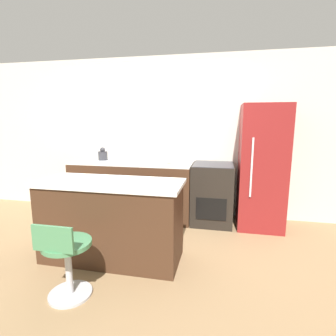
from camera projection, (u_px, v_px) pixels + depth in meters
name	position (u px, v px, depth m)	size (l,w,h in m)	color
ground_plane	(144.00, 225.00, 4.01)	(14.00, 14.00, 0.00)	#8E704C
wall_back	(155.00, 137.00, 4.45)	(8.00, 0.06, 2.60)	beige
back_counter	(132.00, 189.00, 4.32)	(1.97, 0.65, 0.93)	#422819
kitchen_island	(112.00, 220.00, 2.98)	(1.62, 0.65, 0.92)	#422819
oven_range	(212.00, 194.00, 4.05)	(0.62, 0.66, 0.93)	black
refrigerator	(262.00, 167.00, 3.83)	(0.64, 0.68, 1.81)	maroon
stool_chair	(66.00, 259.00, 2.32)	(0.43, 0.43, 0.75)	#B7B7BC
kettle	(103.00, 155.00, 4.36)	(0.16, 0.16, 0.21)	#333338
mixing_bowl	(169.00, 160.00, 4.14)	(0.23, 0.23, 0.07)	beige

